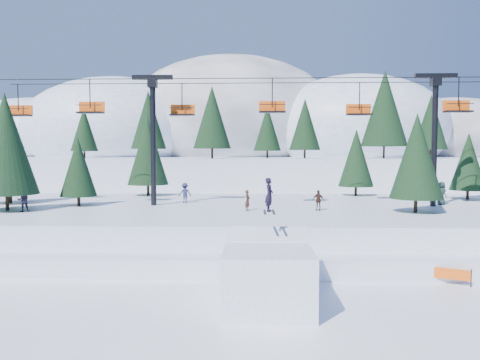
{
  "coord_description": "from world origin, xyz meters",
  "views": [
    {
      "loc": [
        -0.88,
        -18.86,
        6.6
      ],
      "look_at": [
        -1.71,
        6.0,
        5.2
      ],
      "focal_mm": 35.0,
      "sensor_mm": 36.0,
      "label": 1
    }
  ],
  "objects_px": {
    "banner_near": "(440,273)",
    "banner_far": "(435,267)",
    "chairlift": "(274,119)",
    "jump_kicker": "(268,274)"
  },
  "relations": [
    {
      "from": "banner_near",
      "to": "banner_far",
      "type": "distance_m",
      "value": 1.39
    },
    {
      "from": "banner_near",
      "to": "chairlift",
      "type": "bearing_deg",
      "value": 121.2
    },
    {
      "from": "jump_kicker",
      "to": "banner_far",
      "type": "xyz_separation_m",
      "value": [
        9.11,
        5.03,
        -0.84
      ]
    },
    {
      "from": "jump_kicker",
      "to": "chairlift",
      "type": "bearing_deg",
      "value": 86.93
    },
    {
      "from": "banner_near",
      "to": "banner_far",
      "type": "xyz_separation_m",
      "value": [
        0.24,
        1.37,
        0.0
      ]
    },
    {
      "from": "chairlift",
      "to": "banner_near",
      "type": "relative_size",
      "value": 17.79
    },
    {
      "from": "jump_kicker",
      "to": "banner_far",
      "type": "relative_size",
      "value": 2.0
    },
    {
      "from": "jump_kicker",
      "to": "banner_far",
      "type": "bearing_deg",
      "value": 28.91
    },
    {
      "from": "chairlift",
      "to": "banner_far",
      "type": "distance_m",
      "value": 16.83
    },
    {
      "from": "jump_kicker",
      "to": "banner_near",
      "type": "xyz_separation_m",
      "value": [
        8.87,
        3.66,
        -0.84
      ]
    }
  ]
}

